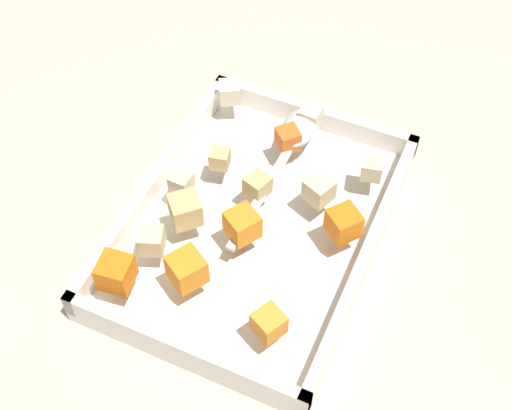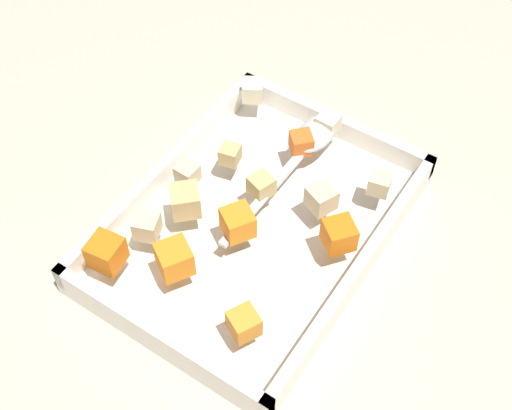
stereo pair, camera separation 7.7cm
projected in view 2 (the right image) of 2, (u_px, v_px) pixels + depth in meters
ground_plane at (262, 233)px, 0.82m from camera, size 4.00×4.00×0.00m
baking_dish at (256, 227)px, 0.81m from camera, size 0.37×0.27×0.05m
carrot_chunk_front_center at (238, 223)px, 0.75m from camera, size 0.04×0.04×0.03m
carrot_chunk_back_center at (174, 259)px, 0.72m from camera, size 0.05×0.05×0.03m
carrot_chunk_near_left at (339, 235)px, 0.74m from camera, size 0.04×0.04×0.03m
carrot_chunk_mid_right at (301, 143)px, 0.83m from camera, size 0.04×0.04×0.03m
carrot_chunk_near_spoon at (244, 323)px, 0.68m from camera, size 0.04×0.04×0.03m
carrot_chunk_far_right at (106, 252)px, 0.73m from camera, size 0.04×0.04×0.03m
potato_chunk_rim_edge at (331, 125)px, 0.85m from camera, size 0.03×0.03×0.02m
potato_chunk_near_right at (230, 154)px, 0.82m from camera, size 0.03×0.03×0.02m
potato_chunk_far_left at (147, 226)px, 0.75m from camera, size 0.03×0.03×0.03m
potato_chunk_under_handle at (261, 186)px, 0.79m from camera, size 0.03×0.03×0.02m
potato_chunk_center at (380, 183)px, 0.79m from camera, size 0.03×0.03×0.02m
potato_chunk_corner_ne at (185, 201)px, 0.77m from camera, size 0.05×0.05×0.03m
potato_chunk_heap_side at (188, 173)px, 0.80m from camera, size 0.02×0.02×0.02m
potato_chunk_corner_nw at (253, 90)px, 0.88m from camera, size 0.03×0.03×0.03m
potato_chunk_mid_left at (321, 198)px, 0.77m from camera, size 0.04×0.04×0.03m
serving_spoon at (309, 141)px, 0.83m from camera, size 0.22×0.04×0.02m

